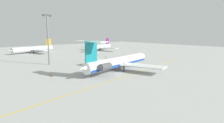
# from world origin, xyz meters

# --- Properties ---
(ground) EXTENTS (306.42, 306.42, 0.00)m
(ground) POSITION_xyz_m (0.00, 0.00, 0.00)
(ground) COLOR #ADADA8
(main_jetliner) EXTENTS (40.00, 35.61, 11.72)m
(main_jetliner) POSITION_xyz_m (1.82, 4.00, 3.20)
(main_jetliner) COLOR white
(main_jetliner) RESTS_ON ground
(airliner_mid_left) EXTENTS (30.81, 30.69, 9.24)m
(airliner_mid_left) POSITION_xyz_m (-1.03, 85.39, 2.72)
(airliner_mid_left) COLOR silver
(airliner_mid_left) RESTS_ON ground
(airliner_mid_right) EXTENTS (30.63, 30.72, 9.37)m
(airliner_mid_right) POSITION_xyz_m (42.39, 67.49, 2.76)
(airliner_mid_right) COLOR silver
(airliner_mid_right) RESTS_ON ground
(ground_crew_near_nose) EXTENTS (0.29, 0.41, 1.83)m
(ground_crew_near_nose) POSITION_xyz_m (12.30, 28.00, 1.16)
(ground_crew_near_nose) COLOR black
(ground_crew_near_nose) RESTS_ON ground
(ground_crew_near_tail) EXTENTS (0.39, 0.29, 1.79)m
(ground_crew_near_tail) POSITION_xyz_m (16.39, 28.04, 1.13)
(ground_crew_near_tail) COLOR black
(ground_crew_near_tail) RESTS_ON ground
(safety_cone_nose) EXTENTS (0.40, 0.40, 0.55)m
(safety_cone_nose) POSITION_xyz_m (-20.71, 11.93, 0.28)
(safety_cone_nose) COLOR #EA590F
(safety_cone_nose) RESTS_ON ground
(safety_cone_wingtip) EXTENTS (0.40, 0.40, 0.55)m
(safety_cone_wingtip) POSITION_xyz_m (-20.12, 14.55, 0.28)
(safety_cone_wingtip) COLOR #EA590F
(safety_cone_wingtip) RESTS_ON ground
(taxiway_centreline) EXTENTS (94.94, 17.43, 0.01)m
(taxiway_centreline) POSITION_xyz_m (2.93, -3.64, 0.00)
(taxiway_centreline) COLOR gold
(taxiway_centreline) RESTS_ON ground
(light_mast) EXTENTS (4.00, 0.70, 21.75)m
(light_mast) POSITION_xyz_m (-11.91, 33.42, 12.06)
(light_mast) COLOR slate
(light_mast) RESTS_ON ground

